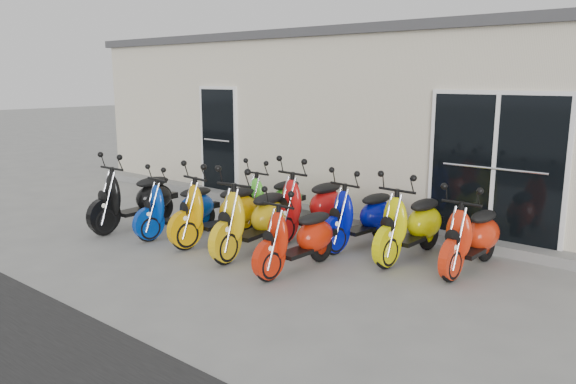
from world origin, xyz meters
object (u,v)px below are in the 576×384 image
(scooter_front_blue, at_px, (178,199))
(scooter_back_blue, at_px, (361,207))
(scooter_back_red, at_px, (310,196))
(scooter_front_orange_a, at_px, (218,201))
(scooter_front_black, at_px, (134,189))
(scooter_back_green, at_px, (272,192))
(scooter_front_red, at_px, (297,228))
(scooter_back_yellow, at_px, (411,214))
(scooter_back_extra, at_px, (472,226))
(scooter_front_orange_b, at_px, (253,209))

(scooter_front_blue, distance_m, scooter_back_blue, 2.91)
(scooter_back_red, bearing_deg, scooter_front_orange_a, -125.26)
(scooter_front_orange_a, xyz_separation_m, scooter_back_red, (0.91, 1.12, 0.02))
(scooter_front_black, height_order, scooter_back_green, scooter_front_black)
(scooter_front_blue, bearing_deg, scooter_back_blue, 32.71)
(scooter_front_red, bearing_deg, scooter_back_blue, 90.12)
(scooter_front_black, xyz_separation_m, scooter_back_green, (1.73, 1.52, -0.06))
(scooter_back_yellow, bearing_deg, scooter_front_orange_a, -153.90)
(scooter_front_blue, distance_m, scooter_back_green, 1.57)
(scooter_back_extra, bearing_deg, scooter_front_orange_b, -152.99)
(scooter_front_red, relative_size, scooter_back_blue, 0.94)
(scooter_front_red, xyz_separation_m, scooter_back_blue, (0.06, 1.43, 0.03))
(scooter_front_red, xyz_separation_m, scooter_back_green, (-1.71, 1.45, 0.02))
(scooter_front_red, height_order, scooter_back_yellow, scooter_back_yellow)
(scooter_front_orange_a, bearing_deg, scooter_back_yellow, 30.20)
(scooter_front_orange_a, xyz_separation_m, scooter_back_blue, (1.81, 1.19, -0.03))
(scooter_front_black, height_order, scooter_front_orange_b, scooter_front_orange_b)
(scooter_back_green, bearing_deg, scooter_back_extra, 1.72)
(scooter_front_orange_b, distance_m, scooter_back_extra, 2.99)
(scooter_front_black, xyz_separation_m, scooter_back_red, (2.60, 1.44, 0.01))
(scooter_back_green, bearing_deg, scooter_front_black, -136.91)
(scooter_front_orange_a, height_order, scooter_back_red, scooter_back_red)
(scooter_front_black, xyz_separation_m, scooter_front_orange_a, (1.69, 0.31, -0.01))
(scooter_front_red, bearing_deg, scooter_back_green, 142.01)
(scooter_front_black, distance_m, scooter_front_orange_a, 1.72)
(scooter_back_red, bearing_deg, scooter_front_blue, -139.75)
(scooter_front_blue, xyz_separation_m, scooter_back_green, (0.83, 1.34, 0.01))
(scooter_front_blue, height_order, scooter_back_blue, scooter_back_blue)
(scooter_front_orange_a, bearing_deg, scooter_front_red, -1.39)
(scooter_back_yellow, bearing_deg, scooter_back_green, -178.73)
(scooter_front_orange_b, relative_size, scooter_back_green, 1.10)
(scooter_front_orange_b, bearing_deg, scooter_front_red, -16.48)
(scooter_front_orange_a, height_order, scooter_front_orange_b, scooter_front_orange_b)
(scooter_back_green, relative_size, scooter_back_yellow, 0.94)
(scooter_back_red, bearing_deg, scooter_front_red, -54.46)
(scooter_front_black, distance_m, scooter_front_blue, 0.92)
(scooter_front_orange_a, relative_size, scooter_back_yellow, 1.01)
(scooter_front_blue, xyz_separation_m, scooter_front_red, (2.54, -0.11, -0.01))
(scooter_back_yellow, bearing_deg, scooter_back_extra, 5.77)
(scooter_front_black, height_order, scooter_back_extra, scooter_front_black)
(scooter_front_blue, relative_size, scooter_back_red, 0.88)
(scooter_back_green, xyz_separation_m, scooter_back_yellow, (2.59, -0.05, 0.04))
(scooter_front_red, height_order, scooter_back_green, scooter_back_green)
(scooter_back_red, relative_size, scooter_back_extra, 1.11)
(scooter_front_orange_a, bearing_deg, scooter_back_green, 94.46)
(scooter_front_orange_b, bearing_deg, scooter_back_yellow, 27.40)
(scooter_front_blue, distance_m, scooter_back_extra, 4.48)
(scooter_back_green, xyz_separation_m, scooter_back_extra, (3.44, 0.00, 0.00))
(scooter_back_red, distance_m, scooter_back_yellow, 1.73)
(scooter_front_black, distance_m, scooter_back_red, 2.97)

